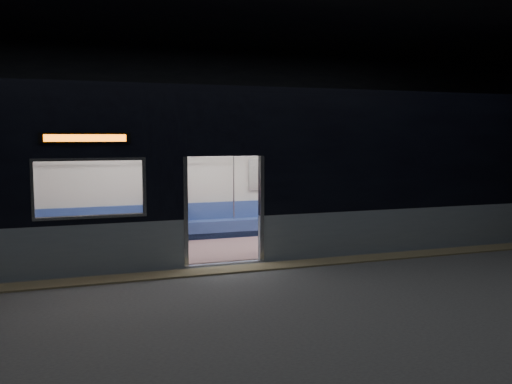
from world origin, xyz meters
TOP-DOWN VIEW (x-y plane):
  - station_floor at (0.00, 0.00)m, footprint 24.00×14.00m
  - station_envelope at (0.00, 0.00)m, footprint 24.00×14.00m
  - tactile_strip at (0.00, 0.55)m, footprint 22.80×0.50m
  - metro_car at (-0.00, 2.54)m, footprint 18.00×3.04m
  - passenger at (-0.59, 3.55)m, footprint 0.45×0.77m
  - handbag at (-0.57, 3.29)m, footprint 0.36×0.33m
  - transit_map at (1.95, 3.85)m, footprint 1.02×0.03m

SIDE VIEW (x-z plane):
  - station_floor at x=0.00m, z-range -0.01..0.00m
  - tactile_strip at x=0.00m, z-range 0.00..0.03m
  - handbag at x=-0.57m, z-range 0.63..0.77m
  - passenger at x=-0.59m, z-range 0.10..1.59m
  - transit_map at x=1.95m, z-range 1.15..1.81m
  - metro_car at x=0.00m, z-range 0.17..3.52m
  - station_envelope at x=0.00m, z-range 1.16..6.16m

